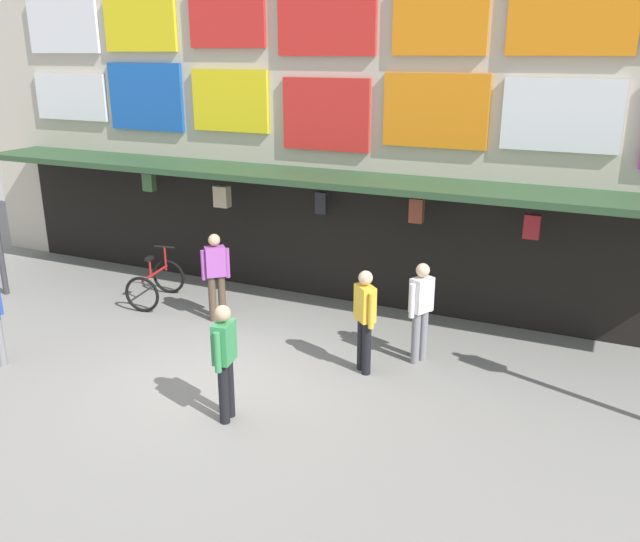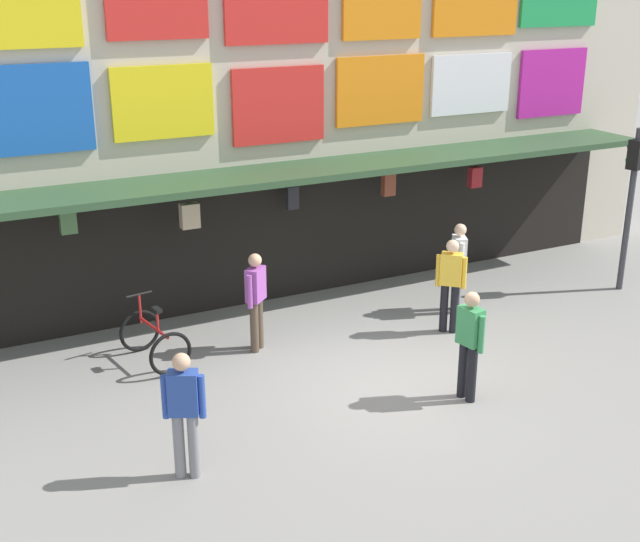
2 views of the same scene
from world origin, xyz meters
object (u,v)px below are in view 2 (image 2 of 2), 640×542
traffic_light_far (632,184)px  pedestrian_in_red (469,340)px  bicycle_parked (154,340)px  pedestrian_in_purple (458,262)px  pedestrian_in_blue (451,281)px  pedestrian_in_black (184,409)px  pedestrian_in_green (256,296)px

traffic_light_far → pedestrian_in_red: bearing=-157.0°
bicycle_parked → pedestrian_in_purple: 5.63m
bicycle_parked → pedestrian_in_blue: pedestrian_in_blue is taller
pedestrian_in_red → pedestrian_in_black: size_ratio=1.00×
traffic_light_far → bicycle_parked: (-9.17, 0.93, -1.75)m
traffic_light_far → bicycle_parked: bearing=174.2°
pedestrian_in_purple → pedestrian_in_red: same height
pedestrian_in_purple → pedestrian_in_black: size_ratio=1.00×
bicycle_parked → pedestrian_in_blue: size_ratio=0.75×
pedestrian_in_purple → pedestrian_in_red: (-1.87, -2.84, 0.00)m
pedestrian_in_red → traffic_light_far: bearing=23.0°
bicycle_parked → pedestrian_in_purple: pedestrian_in_purple is taller
pedestrian_in_green → bicycle_parked: bearing=170.1°
traffic_light_far → pedestrian_in_black: traffic_light_far is taller
pedestrian_in_purple → pedestrian_in_red: bearing=-123.3°
traffic_light_far → pedestrian_in_red: 6.04m
pedestrian_in_black → pedestrian_in_red: bearing=0.9°
pedestrian_in_purple → pedestrian_in_green: 3.95m
pedestrian_in_purple → bicycle_parked: bearing=175.9°
pedestrian_in_blue → pedestrian_in_green: bearing=165.7°
pedestrian_in_blue → bicycle_parked: bearing=167.1°
traffic_light_far → pedestrian_in_black: (-9.72, -2.38, -1.19)m
bicycle_parked → pedestrian_in_black: pedestrian_in_black is taller
traffic_light_far → pedestrian_in_green: traffic_light_far is taller
pedestrian_in_red → pedestrian_in_green: same height
traffic_light_far → pedestrian_in_green: size_ratio=1.90×
pedestrian_in_black → traffic_light_far: bearing=13.8°
bicycle_parked → pedestrian_in_blue: bearing=-12.9°
bicycle_parked → pedestrian_in_green: 1.76m
pedestrian_in_blue → pedestrian_in_green: same height
bicycle_parked → pedestrian_in_red: pedestrian_in_red is taller
traffic_light_far → pedestrian_in_blue: bearing=-177.4°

